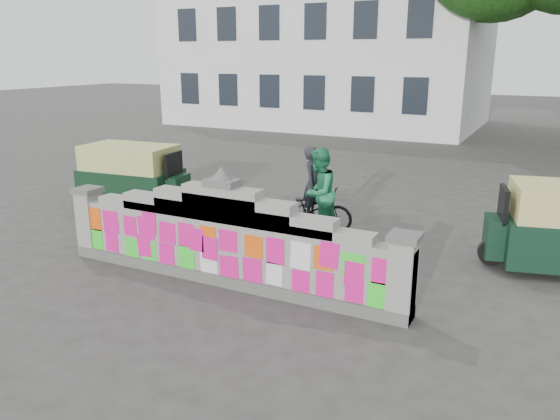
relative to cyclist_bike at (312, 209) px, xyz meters
The scene contains 7 objects.
ground 3.39m from the cyclist_bike, 92.38° to the right, with size 100.00×100.00×0.00m, color #383533.
parapet_wall 3.38m from the cyclist_bike, 92.37° to the right, with size 6.48×0.44×2.01m.
building 20.26m from the cyclist_bike, 110.97° to the left, with size 16.00×10.00×8.90m.
cyclist_bike is the anchor object (origin of this frame).
cyclist_rider 0.33m from the cyclist_bike, ahead, with size 0.58×0.38×1.60m, color #22222B.
pedestrian 0.67m from the cyclist_bike, 50.45° to the right, with size 0.92×0.72×1.89m, color #248556.
rickshaw_left 4.80m from the cyclist_bike, behind, with size 2.90×1.56×1.57m.
Camera 1 is at (4.75, -7.23, 3.74)m, focal length 35.00 mm.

